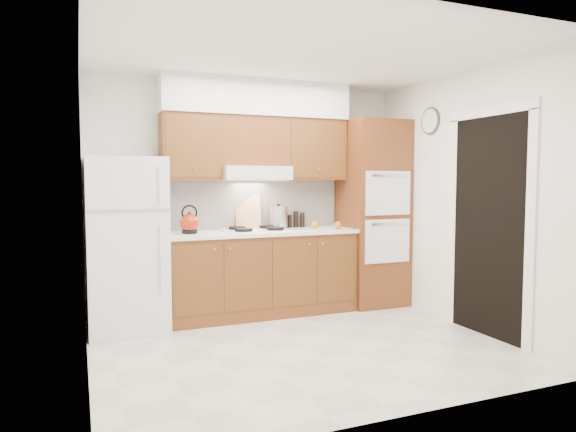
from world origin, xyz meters
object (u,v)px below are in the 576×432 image
object	(u,v)px
fridge	(127,245)
stock_pot	(278,216)
oven_cabinet	(372,213)
kettle	(190,223)

from	to	relation	value
fridge	stock_pot	distance (m)	1.72
fridge	oven_cabinet	bearing A→B (deg)	0.70
fridge	oven_cabinet	xyz separation A→B (m)	(2.85, 0.03, 0.24)
oven_cabinet	kettle	bearing A→B (deg)	-179.67
oven_cabinet	stock_pot	distance (m)	1.16
fridge	oven_cabinet	size ratio (longest dim) A/B	0.78
stock_pot	kettle	bearing A→B (deg)	-170.62
oven_cabinet	fridge	bearing A→B (deg)	-179.30
fridge	oven_cabinet	distance (m)	2.86
stock_pot	fridge	bearing A→B (deg)	-173.36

